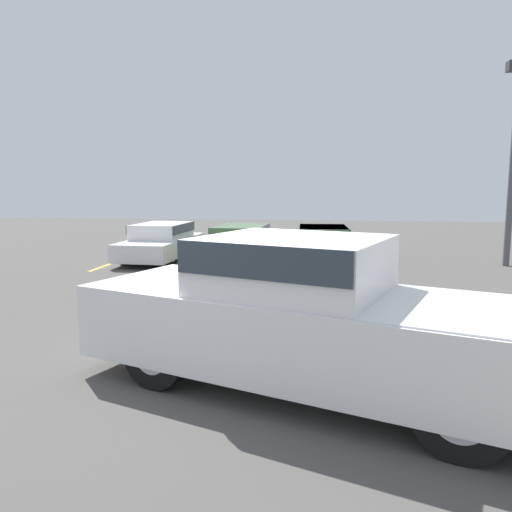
{
  "coord_description": "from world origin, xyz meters",
  "views": [
    {
      "loc": [
        1.06,
        -6.23,
        2.5
      ],
      "look_at": [
        -0.41,
        4.22,
        1.0
      ],
      "focal_mm": 35.0,
      "sensor_mm": 36.0,
      "label": 1
    }
  ],
  "objects_px": {
    "parked_sedan_b": "(241,243)",
    "parked_sedan_c": "(323,244)",
    "pickup_truck": "(317,316)",
    "parked_sedan_a": "(162,240)"
  },
  "relations": [
    {
      "from": "parked_sedan_b",
      "to": "parked_sedan_c",
      "type": "relative_size",
      "value": 0.99
    },
    {
      "from": "pickup_truck",
      "to": "parked_sedan_b",
      "type": "xyz_separation_m",
      "value": [
        -2.67,
        10.03,
        -0.3
      ]
    },
    {
      "from": "pickup_truck",
      "to": "parked_sedan_a",
      "type": "distance_m",
      "value": 11.55
    },
    {
      "from": "parked_sedan_a",
      "to": "parked_sedan_c",
      "type": "xyz_separation_m",
      "value": [
        5.4,
        -0.01,
        -0.02
      ]
    },
    {
      "from": "parked_sedan_a",
      "to": "parked_sedan_b",
      "type": "bearing_deg",
      "value": 88.15
    },
    {
      "from": "pickup_truck",
      "to": "parked_sedan_a",
      "type": "relative_size",
      "value": 1.4
    },
    {
      "from": "pickup_truck",
      "to": "parked_sedan_c",
      "type": "relative_size",
      "value": 1.42
    },
    {
      "from": "parked_sedan_a",
      "to": "parked_sedan_c",
      "type": "relative_size",
      "value": 1.01
    },
    {
      "from": "parked_sedan_a",
      "to": "pickup_truck",
      "type": "bearing_deg",
      "value": 29.76
    },
    {
      "from": "parked_sedan_c",
      "to": "parked_sedan_b",
      "type": "bearing_deg",
      "value": -89.14
    }
  ]
}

